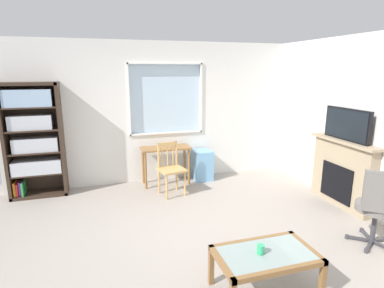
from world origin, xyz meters
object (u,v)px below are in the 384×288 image
bookshelf (34,137)px  fireplace (342,173)px  tv (347,124)px  sippy_cup (261,249)px  coffee_table (266,259)px  office_chair (379,204)px  wooden_chair (171,168)px  plastic_drawer_unit (202,165)px  desk_under_window (166,154)px

bookshelf → fireplace: 5.04m
tv → fireplace: bearing=0.0°
tv → sippy_cup: (-2.23, -1.46, -0.83)m
tv → sippy_cup: tv is taller
fireplace → coffee_table: size_ratio=1.32×
tv → office_chair: tv is taller
bookshelf → fireplace: bearing=-21.5°
wooden_chair → fireplace: (2.48, -1.21, 0.07)m
plastic_drawer_unit → tv: bearing=-46.2°
wooden_chair → bookshelf: bearing=164.1°
wooden_chair → sippy_cup: 2.69m
bookshelf → sippy_cup: size_ratio=21.34×
desk_under_window → coffee_table: size_ratio=0.95×
plastic_drawer_unit → desk_under_window: bearing=-176.1°
plastic_drawer_unit → fireplace: (1.72, -1.78, 0.24)m
tv → office_chair: size_ratio=0.87×
sippy_cup → office_chair: bearing=10.4°
bookshelf → office_chair: 5.14m
bookshelf → fireplace: (4.66, -1.84, -0.49)m
plastic_drawer_unit → sippy_cup: (-0.52, -3.24, 0.18)m
bookshelf → coffee_table: bookshelf is taller
wooden_chair → office_chair: 3.08m
tv → plastic_drawer_unit: bearing=133.8°
desk_under_window → fireplace: 3.01m
office_chair → coffee_table: size_ratio=1.05×
plastic_drawer_unit → coffee_table: bearing=-98.2°
wooden_chair → sippy_cup: bearing=-84.9°
fireplace → coffee_table: 2.64m
plastic_drawer_unit → office_chair: office_chair is taller
coffee_table → wooden_chair: bearing=96.3°
wooden_chair → office_chair: bearing=-50.1°
fireplace → sippy_cup: bearing=-146.9°
bookshelf → desk_under_window: bearing=-2.8°
bookshelf → office_chair: size_ratio=1.92×
tv → coffee_table: tv is taller
office_chair → desk_under_window: bearing=124.2°
plastic_drawer_unit → coffee_table: 3.28m
wooden_chair → tv: tv is taller
desk_under_window → fireplace: size_ratio=0.72×
desk_under_window → plastic_drawer_unit: 0.79m
coffee_table → tv: bearing=34.0°
sippy_cup → tv: bearing=33.3°
bookshelf → fireplace: size_ratio=1.52×
desk_under_window → tv: size_ratio=1.05×
bookshelf → desk_under_window: 2.25m
desk_under_window → office_chair: size_ratio=0.91×
coffee_table → bookshelf: bearing=126.8°
office_chair → plastic_drawer_unit: bearing=112.6°
desk_under_window → tv: (2.44, -1.73, 0.72)m
bookshelf → sippy_cup: bookshelf is taller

